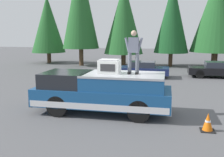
{
  "coord_description": "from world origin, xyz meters",
  "views": [
    {
      "loc": [
        -10.39,
        -2.04,
        3.23
      ],
      "look_at": [
        0.09,
        0.21,
        1.35
      ],
      "focal_mm": 41.51,
      "sensor_mm": 36.0,
      "label": 1
    }
  ],
  "objects_px": {
    "parked_car_black": "(217,70)",
    "parked_car_navy": "(141,69)",
    "traffic_cone": "(208,123)",
    "pickup_truck": "(102,92)",
    "person_on_truck_bed": "(134,51)",
    "compressor_unit": "(109,66)"
  },
  "relations": [
    {
      "from": "person_on_truck_bed",
      "to": "parked_car_navy",
      "type": "bearing_deg",
      "value": 3.65
    },
    {
      "from": "compressor_unit",
      "to": "parked_car_black",
      "type": "bearing_deg",
      "value": -30.22
    },
    {
      "from": "parked_car_black",
      "to": "parked_car_navy",
      "type": "bearing_deg",
      "value": 100.23
    },
    {
      "from": "parked_car_black",
      "to": "traffic_cone",
      "type": "relative_size",
      "value": 6.61
    },
    {
      "from": "pickup_truck",
      "to": "parked_car_navy",
      "type": "distance_m",
      "value": 9.14
    },
    {
      "from": "compressor_unit",
      "to": "parked_car_black",
      "type": "distance_m",
      "value": 11.76
    },
    {
      "from": "pickup_truck",
      "to": "compressor_unit",
      "type": "bearing_deg",
      "value": -87.34
    },
    {
      "from": "compressor_unit",
      "to": "parked_car_navy",
      "type": "bearing_deg",
      "value": -2.36
    },
    {
      "from": "parked_car_black",
      "to": "parked_car_navy",
      "type": "relative_size",
      "value": 1.0
    },
    {
      "from": "compressor_unit",
      "to": "parked_car_black",
      "type": "relative_size",
      "value": 0.2
    },
    {
      "from": "pickup_truck",
      "to": "parked_car_black",
      "type": "height_order",
      "value": "pickup_truck"
    },
    {
      "from": "person_on_truck_bed",
      "to": "compressor_unit",
      "type": "bearing_deg",
      "value": 92.84
    },
    {
      "from": "pickup_truck",
      "to": "parked_car_black",
      "type": "relative_size",
      "value": 1.35
    },
    {
      "from": "pickup_truck",
      "to": "compressor_unit",
      "type": "xyz_separation_m",
      "value": [
        0.01,
        -0.29,
        1.05
      ]
    },
    {
      "from": "parked_car_navy",
      "to": "traffic_cone",
      "type": "xyz_separation_m",
      "value": [
        -10.36,
        -3.27,
        -0.29
      ]
    },
    {
      "from": "parked_car_navy",
      "to": "traffic_cone",
      "type": "distance_m",
      "value": 10.87
    },
    {
      "from": "compressor_unit",
      "to": "parked_car_black",
      "type": "height_order",
      "value": "compressor_unit"
    },
    {
      "from": "pickup_truck",
      "to": "traffic_cone",
      "type": "relative_size",
      "value": 8.94
    },
    {
      "from": "pickup_truck",
      "to": "person_on_truck_bed",
      "type": "bearing_deg",
      "value": -87.2
    },
    {
      "from": "pickup_truck",
      "to": "parked_car_navy",
      "type": "relative_size",
      "value": 1.35
    },
    {
      "from": "parked_car_navy",
      "to": "compressor_unit",
      "type": "bearing_deg",
      "value": 177.64
    },
    {
      "from": "compressor_unit",
      "to": "parked_car_navy",
      "type": "xyz_separation_m",
      "value": [
        9.1,
        -0.37,
        -1.35
      ]
    }
  ]
}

